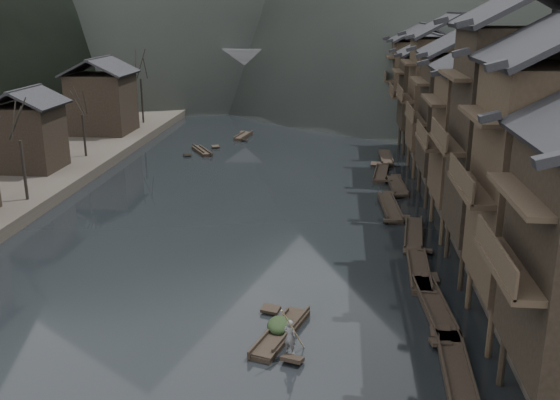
# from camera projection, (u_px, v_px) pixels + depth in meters

# --- Properties ---
(water) EXTENTS (300.00, 300.00, 0.00)m
(water) POSITION_uv_depth(u_px,v_px,m) (195.00, 308.00, 32.59)
(water) COLOR black
(water) RESTS_ON ground
(stilt_houses) EXTENTS (9.00, 67.60, 16.50)m
(stilt_houses) POSITION_uv_depth(u_px,v_px,m) (476.00, 95.00, 46.03)
(stilt_houses) COLOR black
(stilt_houses) RESTS_ON ground
(left_houses) EXTENTS (8.10, 53.20, 8.73)m
(left_houses) POSITION_uv_depth(u_px,v_px,m) (5.00, 126.00, 51.92)
(left_houses) COLOR black
(left_houses) RESTS_ON left_bank
(bare_trees) EXTENTS (3.98, 63.75, 7.97)m
(bare_trees) POSITION_uv_depth(u_px,v_px,m) (49.00, 116.00, 52.12)
(bare_trees) COLOR black
(bare_trees) RESTS_ON left_bank
(moored_sampans) EXTENTS (3.09, 47.50, 0.47)m
(moored_sampans) POSITION_uv_depth(u_px,v_px,m) (404.00, 224.00, 44.80)
(moored_sampans) COLOR black
(moored_sampans) RESTS_ON water
(midriver_boats) EXTENTS (19.02, 31.29, 0.45)m
(midriver_boats) POSITION_uv_depth(u_px,v_px,m) (276.00, 130.00, 79.17)
(midriver_boats) COLOR black
(midriver_boats) RESTS_ON water
(stone_bridge) EXTENTS (40.00, 6.00, 9.00)m
(stone_bridge) POSITION_uv_depth(u_px,v_px,m) (295.00, 73.00, 99.59)
(stone_bridge) COLOR #4C4C4F
(stone_bridge) RESTS_ON ground
(hero_sampan) EXTENTS (2.61, 5.52, 0.44)m
(hero_sampan) POSITION_uv_depth(u_px,v_px,m) (281.00, 332.00, 29.76)
(hero_sampan) COLOR black
(hero_sampan) RESTS_ON water
(cargo_heap) EXTENTS (1.21, 1.59, 0.73)m
(cargo_heap) POSITION_uv_depth(u_px,v_px,m) (280.00, 319.00, 29.82)
(cargo_heap) COLOR black
(cargo_heap) RESTS_ON hero_sampan
(boatman) EXTENTS (0.72, 0.62, 1.66)m
(boatman) POSITION_uv_depth(u_px,v_px,m) (290.00, 332.00, 27.64)
(boatman) COLOR #555558
(boatman) RESTS_ON hero_sampan
(bamboo_pole) EXTENTS (1.02, 2.20, 3.19)m
(bamboo_pole) POSITION_uv_depth(u_px,v_px,m) (295.00, 282.00, 26.91)
(bamboo_pole) COLOR #8C7A51
(bamboo_pole) RESTS_ON boatman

